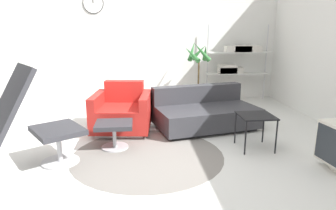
{
  "coord_description": "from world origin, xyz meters",
  "views": [
    {
      "loc": [
        -0.14,
        -3.54,
        1.54
      ],
      "look_at": [
        0.25,
        0.39,
        0.55
      ],
      "focal_mm": 32.0,
      "sensor_mm": 36.0,
      "label": 1
    }
  ],
  "objects_px": {
    "lounge_chair": "(18,105)",
    "side_table": "(256,119)",
    "ottoman": "(114,129)",
    "armchair_red": "(122,113)",
    "potted_plant": "(198,78)",
    "couch_low": "(204,113)",
    "shelf_unit": "(237,60)"
  },
  "relations": [
    {
      "from": "ottoman",
      "to": "shelf_unit",
      "type": "relative_size",
      "value": 0.29
    },
    {
      "from": "lounge_chair",
      "to": "armchair_red",
      "type": "bearing_deg",
      "value": 109.69
    },
    {
      "from": "ottoman",
      "to": "lounge_chair",
      "type": "bearing_deg",
      "value": -146.96
    },
    {
      "from": "lounge_chair",
      "to": "side_table",
      "type": "xyz_separation_m",
      "value": [
        2.8,
        0.42,
        -0.36
      ]
    },
    {
      "from": "side_table",
      "to": "shelf_unit",
      "type": "relative_size",
      "value": 0.28
    },
    {
      "from": "ottoman",
      "to": "armchair_red",
      "type": "relative_size",
      "value": 0.51
    },
    {
      "from": "lounge_chair",
      "to": "couch_low",
      "type": "bearing_deg",
      "value": 87.57
    },
    {
      "from": "armchair_red",
      "to": "couch_low",
      "type": "xyz_separation_m",
      "value": [
        1.32,
        0.05,
        -0.05
      ]
    },
    {
      "from": "armchair_red",
      "to": "side_table",
      "type": "height_order",
      "value": "armchair_red"
    },
    {
      "from": "side_table",
      "to": "potted_plant",
      "type": "xyz_separation_m",
      "value": [
        -0.28,
        2.53,
        0.14
      ]
    },
    {
      "from": "side_table",
      "to": "shelf_unit",
      "type": "xyz_separation_m",
      "value": [
        0.63,
        2.77,
        0.5
      ]
    },
    {
      "from": "armchair_red",
      "to": "potted_plant",
      "type": "bearing_deg",
      "value": -126.61
    },
    {
      "from": "lounge_chair",
      "to": "ottoman",
      "type": "distance_m",
      "value": 1.23
    },
    {
      "from": "armchair_red",
      "to": "shelf_unit",
      "type": "height_order",
      "value": "shelf_unit"
    },
    {
      "from": "couch_low",
      "to": "side_table",
      "type": "relative_size",
      "value": 3.76
    },
    {
      "from": "ottoman",
      "to": "side_table",
      "type": "bearing_deg",
      "value": -6.01
    },
    {
      "from": "side_table",
      "to": "armchair_red",
      "type": "bearing_deg",
      "value": 152.86
    },
    {
      "from": "armchair_red",
      "to": "shelf_unit",
      "type": "bearing_deg",
      "value": -135.85
    },
    {
      "from": "armchair_red",
      "to": "couch_low",
      "type": "relative_size",
      "value": 0.55
    },
    {
      "from": "armchair_red",
      "to": "couch_low",
      "type": "height_order",
      "value": "armchair_red"
    },
    {
      "from": "shelf_unit",
      "to": "side_table",
      "type": "bearing_deg",
      "value": -102.7
    },
    {
      "from": "ottoman",
      "to": "side_table",
      "type": "height_order",
      "value": "side_table"
    },
    {
      "from": "lounge_chair",
      "to": "ottoman",
      "type": "bearing_deg",
      "value": 90.0
    },
    {
      "from": "couch_low",
      "to": "shelf_unit",
      "type": "height_order",
      "value": "shelf_unit"
    },
    {
      "from": "ottoman",
      "to": "shelf_unit",
      "type": "bearing_deg",
      "value": 46.04
    },
    {
      "from": "side_table",
      "to": "potted_plant",
      "type": "distance_m",
      "value": 2.55
    },
    {
      "from": "lounge_chair",
      "to": "side_table",
      "type": "bearing_deg",
      "value": 65.4
    },
    {
      "from": "lounge_chair",
      "to": "side_table",
      "type": "relative_size",
      "value": 2.78
    },
    {
      "from": "shelf_unit",
      "to": "couch_low",
      "type": "bearing_deg",
      "value": -121.19
    },
    {
      "from": "lounge_chair",
      "to": "couch_low",
      "type": "relative_size",
      "value": 0.74
    },
    {
      "from": "couch_low",
      "to": "side_table",
      "type": "bearing_deg",
      "value": 103.07
    },
    {
      "from": "lounge_chair",
      "to": "potted_plant",
      "type": "distance_m",
      "value": 3.89
    }
  ]
}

